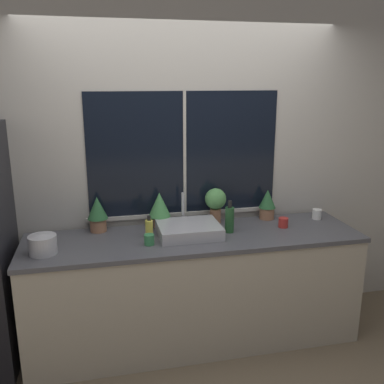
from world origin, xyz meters
TOP-DOWN VIEW (x-y plane):
  - ground_plane at (0.00, 0.00)m, footprint 14.00×14.00m
  - wall_back at (0.00, 0.74)m, footprint 8.00×0.09m
  - wall_right at (2.25, 1.50)m, footprint 0.06×7.00m
  - counter at (0.00, 0.34)m, footprint 2.59×0.70m
  - sink at (-0.04, 0.36)m, footprint 0.47×0.44m
  - potted_plant_far_left at (-0.72, 0.61)m, footprint 0.16×0.16m
  - potted_plant_center_left at (-0.23, 0.61)m, footprint 0.18×0.18m
  - potted_plant_center_right at (0.24, 0.61)m, footprint 0.18×0.18m
  - potted_plant_far_right at (0.70, 0.61)m, footprint 0.14×0.14m
  - soap_bottle at (-0.34, 0.40)m, footprint 0.06×0.06m
  - bottle_tall at (0.29, 0.36)m, footprint 0.07×0.07m
  - mug_green at (-0.36, 0.23)m, footprint 0.07×0.07m
  - mug_white at (1.12, 0.50)m, footprint 0.08×0.08m
  - mug_red at (0.75, 0.37)m, footprint 0.08×0.08m
  - kettle at (-1.10, 0.23)m, footprint 0.19×0.19m

SIDE VIEW (x-z plane):
  - ground_plane at x=0.00m, z-range 0.00..0.00m
  - counter at x=0.00m, z-range 0.00..0.90m
  - mug_red at x=0.75m, z-range 0.90..0.97m
  - mug_green at x=-0.36m, z-range 0.90..0.97m
  - mug_white at x=1.12m, z-range 0.90..0.98m
  - sink at x=-0.04m, z-range 0.80..1.08m
  - soap_bottle at x=-0.34m, z-range 0.88..1.05m
  - kettle at x=-1.10m, z-range 0.89..1.04m
  - bottle_tall at x=0.29m, z-range 0.87..1.13m
  - potted_plant_far_right at x=0.70m, z-range 0.90..1.16m
  - potted_plant_far_left at x=-0.72m, z-range 0.91..1.19m
  - potted_plant_center_left at x=-0.23m, z-range 0.92..1.21m
  - potted_plant_center_right at x=0.24m, z-range 0.93..1.23m
  - wall_right at x=2.25m, z-range 0.00..2.70m
  - wall_back at x=0.00m, z-range 0.00..2.70m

